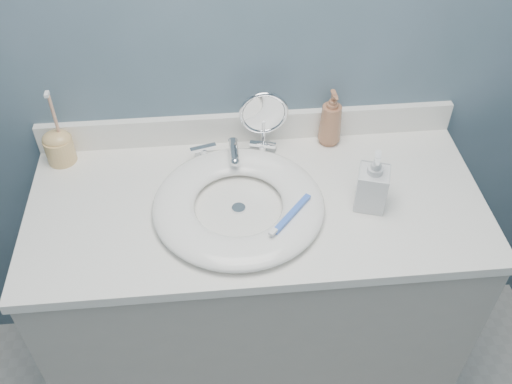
{
  "coord_description": "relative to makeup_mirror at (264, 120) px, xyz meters",
  "views": [
    {
      "loc": [
        -0.1,
        -0.1,
        1.96
      ],
      "look_at": [
        -0.0,
        0.94,
        0.94
      ],
      "focal_mm": 40.0,
      "sensor_mm": 36.0,
      "label": 1
    }
  ],
  "objects": [
    {
      "name": "back_wall",
      "position": [
        -0.04,
        0.07,
        0.21
      ],
      "size": [
        2.2,
        0.02,
        2.4
      ],
      "primitive_type": "cube",
      "color": "#475E6B",
      "rests_on": "ground"
    },
    {
      "name": "vanity_cabinet",
      "position": [
        -0.04,
        -0.2,
        -0.57
      ],
      "size": [
        1.2,
        0.55,
        0.85
      ],
      "primitive_type": "cube",
      "color": "#A09C93",
      "rests_on": "ground"
    },
    {
      "name": "countertop",
      "position": [
        -0.04,
        -0.2,
        -0.13
      ],
      "size": [
        1.22,
        0.57,
        0.03
      ],
      "primitive_type": "cube",
      "color": "white",
      "rests_on": "vanity_cabinet"
    },
    {
      "name": "backsplash",
      "position": [
        -0.04,
        0.06,
        -0.07
      ],
      "size": [
        1.22,
        0.02,
        0.09
      ],
      "primitive_type": "cube",
      "color": "white",
      "rests_on": "countertop"
    },
    {
      "name": "basin",
      "position": [
        -0.09,
        -0.23,
        -0.09
      ],
      "size": [
        0.45,
        0.45,
        0.04
      ],
      "primitive_type": null,
      "color": "white",
      "rests_on": "countertop"
    },
    {
      "name": "drain",
      "position": [
        -0.09,
        -0.23,
        -0.11
      ],
      "size": [
        0.04,
        0.04,
        0.01
      ],
      "primitive_type": "cylinder",
      "color": "silver",
      "rests_on": "countertop"
    },
    {
      "name": "faucet",
      "position": [
        -0.09,
        -0.04,
        -0.08
      ],
      "size": [
        0.25,
        0.13,
        0.07
      ],
      "color": "silver",
      "rests_on": "countertop"
    },
    {
      "name": "makeup_mirror",
      "position": [
        0.0,
        0.0,
        0.0
      ],
      "size": [
        0.14,
        0.08,
        0.2
      ],
      "rotation": [
        0.0,
        0.0,
        0.01
      ],
      "color": "silver",
      "rests_on": "countertop"
    },
    {
      "name": "soap_bottle_amber",
      "position": [
        0.2,
        0.02,
        -0.02
      ],
      "size": [
        0.07,
        0.07,
        0.18
      ],
      "primitive_type": "imported",
      "rotation": [
        0.0,
        0.0,
        0.09
      ],
      "color": "#9D6547",
      "rests_on": "countertop"
    },
    {
      "name": "soap_bottle_clear",
      "position": [
        0.26,
        -0.25,
        -0.02
      ],
      "size": [
        0.1,
        0.1,
        0.17
      ],
      "primitive_type": "imported",
      "rotation": [
        0.0,
        0.0,
        -0.31
      ],
      "color": "silver",
      "rests_on": "countertop"
    },
    {
      "name": "toothbrush_holder",
      "position": [
        -0.58,
        0.01,
        -0.06
      ],
      "size": [
        0.08,
        0.08,
        0.23
      ],
      "rotation": [
        0.0,
        0.0,
        0.41
      ],
      "color": "tan",
      "rests_on": "countertop"
    },
    {
      "name": "toothbrush_lying",
      "position": [
        0.04,
        -0.31,
        -0.07
      ],
      "size": [
        0.12,
        0.14,
        0.02
      ],
      "rotation": [
        0.0,
        0.0,
        0.86
      ],
      "color": "blue",
      "rests_on": "basin"
    }
  ]
}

